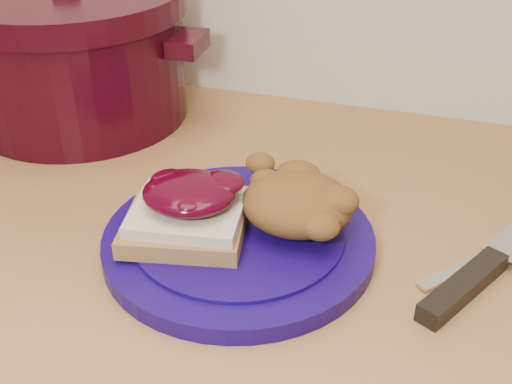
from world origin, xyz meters
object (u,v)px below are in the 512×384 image
(plate, at_px, (239,241))
(chef_knife, at_px, (488,266))
(dutch_oven, at_px, (75,54))
(pepper_grinder, at_px, (43,61))
(butter_knife, at_px, (484,258))

(plate, xyz_separation_m, chef_knife, (0.21, 0.03, 0.00))
(dutch_oven, xyz_separation_m, pepper_grinder, (-0.05, -0.00, -0.01))
(dutch_oven, bearing_deg, pepper_grinder, -178.48)
(chef_knife, distance_m, dutch_oven, 0.53)
(butter_knife, relative_size, pepper_grinder, 1.14)
(plate, bearing_deg, dutch_oven, 143.14)
(dutch_oven, bearing_deg, butter_knife, -18.34)
(plate, height_order, butter_knife, plate)
(plate, distance_m, pepper_grinder, 0.39)
(butter_knife, height_order, pepper_grinder, pepper_grinder)
(butter_knife, bearing_deg, plate, 143.79)
(chef_knife, height_order, dutch_oven, dutch_oven)
(dutch_oven, distance_m, pepper_grinder, 0.05)
(chef_knife, bearing_deg, pepper_grinder, 100.54)
(chef_knife, distance_m, pepper_grinder, 0.57)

